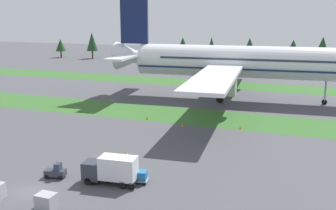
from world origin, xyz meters
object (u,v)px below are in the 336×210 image
(cargo_dolly_third, at_px, (139,176))
(catering_truck, at_px, (111,169))
(taxiway_marker_1, at_px, (183,125))
(baggage_tug, at_px, (56,172))
(taxiway_marker_0, at_px, (147,118))
(ground_crew_marshaller, at_px, (126,157))
(cargo_dolly_second, at_px, (116,174))
(uld_container_3, at_px, (46,201))
(taxiway_marker_2, at_px, (240,128))
(cargo_dolly_lead, at_px, (94,173))
(airliner, at_px, (235,61))

(cargo_dolly_third, height_order, catering_truck, catering_truck)
(taxiway_marker_1, bearing_deg, baggage_tug, -106.41)
(taxiway_marker_0, bearing_deg, cargo_dolly_third, -69.29)
(catering_truck, relative_size, ground_crew_marshaller, 4.10)
(catering_truck, distance_m, taxiway_marker_0, 30.39)
(baggage_tug, distance_m, cargo_dolly_third, 10.83)
(cargo_dolly_second, xyz_separation_m, ground_crew_marshaller, (-1.38, 5.86, 0.03))
(cargo_dolly_third, bearing_deg, ground_crew_marshaller, 27.17)
(cargo_dolly_third, xyz_separation_m, uld_container_3, (-6.64, -9.48, -0.06))
(cargo_dolly_second, bearing_deg, catering_truck, 155.25)
(baggage_tug, xyz_separation_m, taxiway_marker_2, (18.56, 29.69, -0.56))
(cargo_dolly_second, xyz_separation_m, taxiway_marker_1, (0.39, 26.10, -0.64))
(cargo_dolly_second, distance_m, ground_crew_marshaller, 6.02)
(taxiway_marker_1, bearing_deg, taxiway_marker_0, 163.19)
(uld_container_3, xyz_separation_m, taxiway_marker_0, (-3.94, 37.45, -0.53))
(uld_container_3, relative_size, taxiway_marker_0, 3.00)
(catering_truck, relative_size, taxiway_marker_1, 12.65)
(cargo_dolly_lead, height_order, catering_truck, catering_truck)
(cargo_dolly_second, bearing_deg, ground_crew_marshaller, 1.80)
(catering_truck, xyz_separation_m, taxiway_marker_1, (0.58, 26.94, -1.67))
(catering_truck, xyz_separation_m, ground_crew_marshaller, (-1.18, 6.70, -1.01))
(baggage_tug, xyz_separation_m, uld_container_3, (3.97, -7.32, 0.05))
(cargo_dolly_third, height_order, taxiway_marker_0, cargo_dolly_third)
(baggage_tug, height_order, uld_container_3, baggage_tug)
(ground_crew_marshaller, height_order, taxiway_marker_1, ground_crew_marshaller)
(catering_truck, bearing_deg, taxiway_marker_0, 9.05)
(cargo_dolly_second, height_order, cargo_dolly_third, same)
(airliner, height_order, baggage_tug, airliner)
(baggage_tug, xyz_separation_m, taxiway_marker_0, (0.03, 30.13, -0.48))
(cargo_dolly_lead, relative_size, taxiway_marker_0, 3.68)
(uld_container_3, bearing_deg, cargo_dolly_third, 54.99)
(catering_truck, bearing_deg, uld_container_3, 150.60)
(taxiway_marker_2, bearing_deg, airliner, 103.29)
(catering_truck, xyz_separation_m, taxiway_marker_0, (-7.54, 29.40, -1.62))
(cargo_dolly_lead, xyz_separation_m, cargo_dolly_second, (2.84, 0.58, 0.00))
(airliner, bearing_deg, cargo_dolly_lead, -12.91)
(cargo_dolly_lead, distance_m, taxiway_marker_2, 31.77)
(cargo_dolly_lead, bearing_deg, airliner, -19.88)
(airliner, relative_size, cargo_dolly_lead, 30.39)
(taxiway_marker_1, bearing_deg, taxiway_marker_2, 10.93)
(cargo_dolly_lead, distance_m, ground_crew_marshaller, 6.60)
(ground_crew_marshaller, bearing_deg, airliner, 92.38)
(cargo_dolly_lead, height_order, uld_container_3, uld_container_3)
(taxiway_marker_0, relative_size, taxiway_marker_2, 1.30)
(cargo_dolly_lead, bearing_deg, ground_crew_marshaller, -24.25)
(airliner, distance_m, cargo_dolly_second, 53.49)
(cargo_dolly_second, relative_size, taxiway_marker_0, 3.68)
(ground_crew_marshaller, bearing_deg, taxiway_marker_0, 115.81)
(cargo_dolly_third, relative_size, catering_truck, 0.34)
(airliner, height_order, uld_container_3, airliner)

